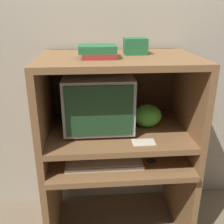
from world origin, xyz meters
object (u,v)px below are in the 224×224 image
at_px(book_stack, 98,51).
at_px(storage_box, 135,46).
at_px(mouse, 151,160).
at_px(snack_bag, 147,116).
at_px(keyboard, 104,164).
at_px(crt_monitor, 98,100).

bearing_deg(book_stack, storage_box, 27.97).
distance_m(mouse, snack_bag, 0.30).
xyz_separation_m(keyboard, mouse, (0.30, 0.01, 0.00)).
bearing_deg(storage_box, snack_bag, -24.78).
bearing_deg(snack_bag, mouse, -91.23).
distance_m(mouse, book_stack, 0.75).
height_order(snack_bag, storage_box, storage_box).
relative_size(keyboard, storage_box, 3.40).
bearing_deg(crt_monitor, book_stack, -88.52).
distance_m(crt_monitor, mouse, 0.52).
xyz_separation_m(snack_bag, book_stack, (-0.33, -0.08, 0.44)).
relative_size(mouse, storage_box, 0.43).
xyz_separation_m(keyboard, storage_box, (0.21, 0.25, 0.68)).
relative_size(crt_monitor, snack_bag, 2.42).
bearing_deg(storage_box, mouse, -70.18).
xyz_separation_m(book_stack, storage_box, (0.24, 0.13, 0.01)).
relative_size(snack_bag, storage_box, 1.35).
height_order(keyboard, snack_bag, snack_bag).
height_order(book_stack, storage_box, storage_box).
bearing_deg(book_stack, snack_bag, 14.44).
bearing_deg(book_stack, crt_monitor, 91.48).
height_order(crt_monitor, snack_bag, crt_monitor).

